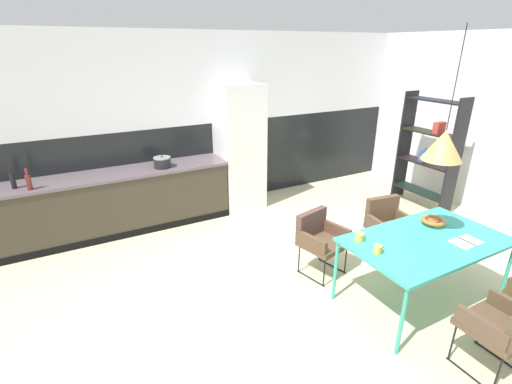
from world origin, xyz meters
The scene contains 18 objects.
ground_plane centered at (0.00, 0.00, 0.00)m, with size 9.58×9.58×0.00m, color beige.
back_wall_splashback_dark centered at (0.00, 2.84, 0.69)m, with size 7.37×0.12×1.38m, color black.
back_wall_panel_upper centered at (0.00, 2.84, 2.07)m, with size 7.37×0.12×1.38m, color silver.
kitchen_counter centered at (-1.83, 2.48, 0.45)m, with size 3.44×0.63×0.89m.
refrigerator_column centered at (0.24, 2.48, 1.01)m, with size 0.69×0.60×2.01m, color silver.
dining_table centered at (0.79, -0.70, 0.69)m, with size 1.63×0.95×0.73m.
armchair_by_stool centered at (0.19, 0.26, 0.48)m, with size 0.57×0.56×0.74m.
armchair_corner_seat centered at (0.57, -1.66, 0.50)m, with size 0.49×0.47×0.74m.
armchair_head_of_table centered at (1.18, 0.15, 0.48)m, with size 0.54×0.53×0.76m.
fruit_bowl centered at (1.12, -0.51, 0.78)m, with size 0.25×0.25×0.07m.
open_book centered at (1.08, -0.92, 0.74)m, with size 0.28×0.20×0.02m.
mug_dark_espresso centered at (0.17, -0.39, 0.78)m, with size 0.13×0.09×0.08m.
mug_tall_blue centered at (0.15, -0.66, 0.78)m, with size 0.12×0.07×0.08m.
cooking_pot centered at (-1.05, 2.40, 0.97)m, with size 0.25×0.25×0.18m.
bottle_vinegar_dark centered at (-2.72, 2.28, 1.00)m, with size 0.06×0.06×0.27m.
bottle_oil_tall centered at (-2.89, 2.42, 1.01)m, with size 0.06×0.06×0.28m.
open_shelf_unit centered at (2.93, 1.02, 0.97)m, with size 0.30×0.98×1.86m.
pendant_lamp_over_table_near centered at (0.79, -0.68, 1.70)m, with size 0.36×0.36×1.16m.
Camera 1 is at (-2.26, -2.75, 2.54)m, focal length 25.78 mm.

